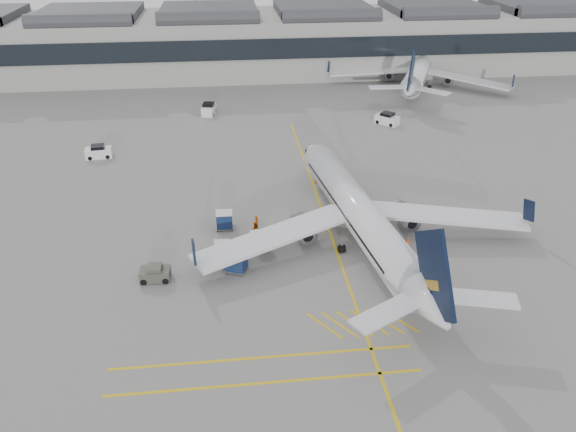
{
  "coord_description": "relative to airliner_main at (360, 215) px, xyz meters",
  "views": [
    {
      "loc": [
        0.34,
        -40.72,
        28.49
      ],
      "look_at": [
        5.37,
        3.78,
        4.0
      ],
      "focal_mm": 35.0,
      "sensor_mm": 36.0,
      "label": 1
    }
  ],
  "objects": [
    {
      "name": "terminal",
      "position": [
        -12.51,
        66.6,
        3.31
      ],
      "size": [
        200.0,
        20.45,
        12.4
      ],
      "color": "#9E9E99",
      "rests_on": "ground"
    },
    {
      "name": "apron_markings",
      "position": [
        -2.51,
        4.67,
        -2.83
      ],
      "size": [
        0.25,
        60.0,
        0.01
      ],
      "primitive_type": "cube",
      "color": "gold",
      "rests_on": "ground"
    },
    {
      "name": "ramp_agent_a",
      "position": [
        -9.79,
        3.31,
        -2.02
      ],
      "size": [
        0.63,
        0.7,
        1.62
      ],
      "primitive_type": "imported",
      "rotation": [
        0.0,
        0.0,
        1.06
      ],
      "color": "#F6510C",
      "rests_on": "ground"
    },
    {
      "name": "safety_cone_nose",
      "position": [
        -2.07,
        13.52,
        -2.58
      ],
      "size": [
        0.37,
        0.37,
        0.51
      ],
      "primitive_type": "cone",
      "color": "#F24C0A",
      "rests_on": "ground"
    },
    {
      "name": "ground",
      "position": [
        -12.51,
        -5.33,
        -2.83
      ],
      "size": [
        220.0,
        220.0,
        0.0
      ],
      "primitive_type": "plane",
      "color": "gray",
      "rests_on": "ground"
    },
    {
      "name": "pushback_tug",
      "position": [
        -19.14,
        -4.54,
        -2.19
      ],
      "size": [
        2.63,
        1.67,
        1.45
      ],
      "rotation": [
        0.0,
        0.0,
        -0.03
      ],
      "color": "#484A3F",
      "rests_on": "ground"
    },
    {
      "name": "baggage_cart_a",
      "position": [
        -12.06,
        -3.94,
        -1.78
      ],
      "size": [
        2.3,
        2.12,
        1.97
      ],
      "rotation": [
        0.0,
        0.0,
        -0.38
      ],
      "color": "gray",
      "rests_on": "ground"
    },
    {
      "name": "baggage_cart_d",
      "position": [
        -13.3,
        -1.5,
        -1.99
      ],
      "size": [
        1.53,
        1.27,
        1.58
      ],
      "rotation": [
        0.0,
        0.0,
        -0.02
      ],
      "color": "gray",
      "rests_on": "ground"
    },
    {
      "name": "safety_cone_engine",
      "position": [
        4.66,
        -1.0,
        -2.57
      ],
      "size": [
        0.38,
        0.38,
        0.53
      ],
      "primitive_type": "cone",
      "color": "#F24C0A",
      "rests_on": "ground"
    },
    {
      "name": "airliner_main",
      "position": [
        0.0,
        0.0,
        0.0
      ],
      "size": [
        32.95,
        36.19,
        9.64
      ],
      "rotation": [
        0.0,
        0.0,
        0.12
      ],
      "color": "silver",
      "rests_on": "ground"
    },
    {
      "name": "service_van_right",
      "position": [
        11.81,
        32.89,
        -2.04
      ],
      "size": [
        3.67,
        3.66,
        1.78
      ],
      "rotation": [
        0.0,
        0.0,
        -0.78
      ],
      "color": "white",
      "rests_on": "ground"
    },
    {
      "name": "airliner_far",
      "position": [
        23.13,
        53.0,
        -0.01
      ],
      "size": [
        30.57,
        33.74,
        9.62
      ],
      "rotation": [
        0.0,
        0.0,
        -0.42
      ],
      "color": "silver",
      "rests_on": "ground"
    },
    {
      "name": "ramp_agent_b",
      "position": [
        -10.03,
        1.72,
        -1.95
      ],
      "size": [
        0.91,
        0.74,
        1.77
      ],
      "primitive_type": "imported",
      "rotation": [
        0.0,
        0.0,
        3.06
      ],
      "color": "orange",
      "rests_on": "ground"
    },
    {
      "name": "service_van_left",
      "position": [
        -29.06,
        24.4,
        -2.08
      ],
      "size": [
        3.46,
        2.0,
        1.69
      ],
      "rotation": [
        0.0,
        0.0,
        0.11
      ],
      "color": "white",
      "rests_on": "ground"
    },
    {
      "name": "service_van_mid",
      "position": [
        -14.96,
        40.66,
        -2.02
      ],
      "size": [
        2.39,
        3.79,
        1.81
      ],
      "rotation": [
        0.0,
        0.0,
        1.38
      ],
      "color": "white",
      "rests_on": "ground"
    },
    {
      "name": "baggage_cart_b",
      "position": [
        -9.82,
        -0.12,
        -1.97
      ],
      "size": [
        1.7,
        1.47,
        1.61
      ],
      "rotation": [
        0.0,
        0.0,
        0.14
      ],
      "color": "gray",
      "rests_on": "ground"
    },
    {
      "name": "baggage_cart_c",
      "position": [
        -13.0,
        3.84,
        -1.84
      ],
      "size": [
        1.76,
        1.45,
        1.85
      ],
      "rotation": [
        0.0,
        0.0,
        -0.01
      ],
      "color": "gray",
      "rests_on": "ground"
    },
    {
      "name": "belt_loader",
      "position": [
        -0.82,
        3.35,
        -2.26
      ],
      "size": [
        4.96,
        2.94,
        1.97
      ],
      "rotation": [
        0.0,
        0.0,
        -0.36
      ],
      "color": "silver",
      "rests_on": "ground"
    }
  ]
}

